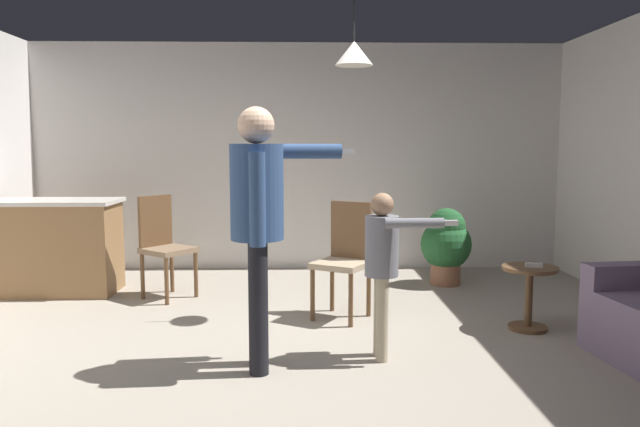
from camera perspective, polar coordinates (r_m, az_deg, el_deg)
name	(u,v)px	position (r m, az deg, el deg)	size (l,w,h in m)	color
ground	(295,358)	(4.31, -2.37, -13.64)	(7.68, 7.68, 0.00)	#9E9384
wall_back	(299,157)	(7.25, -2.04, 5.38)	(6.40, 0.10, 2.70)	silver
kitchen_counter	(55,246)	(6.60, -23.95, -2.88)	(1.26, 0.66, 0.95)	olive
side_table_by_couch	(529,290)	(5.14, 19.32, -6.90)	(0.44, 0.44, 0.52)	brown
person_adult	(259,209)	(3.89, -5.82, 0.44)	(0.83, 0.56, 1.73)	black
person_child	(383,257)	(4.15, 6.05, -4.11)	(0.61, 0.34, 1.16)	tan
dining_chair_by_counter	(163,242)	(6.05, -14.71, -2.68)	(0.59, 0.59, 1.00)	brown
dining_chair_near_wall	(345,255)	(5.18, 2.40, -3.96)	(0.57, 0.57, 1.00)	brown
potted_plant_corner	(446,243)	(6.54, 11.94, -2.73)	(0.54, 0.54, 0.83)	brown
spare_remote_on_table	(534,265)	(5.07, 19.73, -4.66)	(0.04, 0.13, 0.04)	white
ceiling_light_pendant	(354,53)	(5.14, 3.27, 15.04)	(0.32, 0.32, 0.55)	silver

